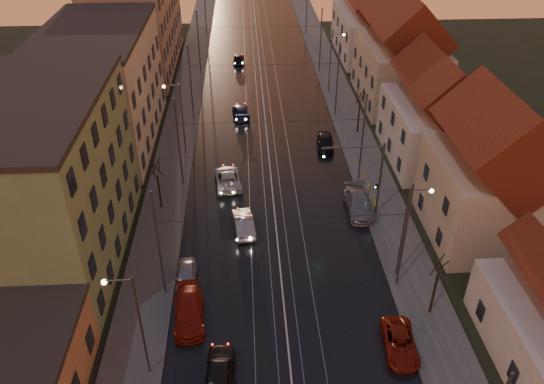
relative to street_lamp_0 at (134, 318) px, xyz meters
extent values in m
cube|color=black|center=(9.10, 38.00, -4.87)|extent=(16.00, 120.00, 0.04)
cube|color=#4C4C4C|center=(-0.90, 38.00, -4.81)|extent=(4.00, 120.00, 0.15)
cube|color=#4C4C4C|center=(19.10, 38.00, -4.81)|extent=(4.00, 120.00, 0.15)
cube|color=gray|center=(6.90, 38.00, -4.83)|extent=(0.06, 120.00, 0.03)
cube|color=gray|center=(8.33, 38.00, -4.83)|extent=(0.06, 120.00, 0.03)
cube|color=gray|center=(9.87, 38.00, -4.83)|extent=(0.06, 120.00, 0.03)
cube|color=gray|center=(11.30, 38.00, -4.83)|extent=(0.06, 120.00, 0.03)
cube|color=#6B8856|center=(-8.40, 12.00, 1.61)|extent=(10.00, 18.00, 13.00)
cube|color=#B2A78A|center=(-8.40, 32.00, 1.11)|extent=(10.00, 20.00, 12.00)
cube|color=#94735F|center=(-8.40, 56.00, 2.11)|extent=(10.00, 24.00, 14.00)
cube|color=beige|center=(26.10, 13.00, -1.39)|extent=(8.50, 10.00, 7.00)
pyramid|color=#511D12|center=(26.10, 13.00, 4.01)|extent=(8.67, 10.20, 3.80)
cube|color=silver|center=(26.10, 26.00, -1.89)|extent=(9.00, 12.00, 6.00)
pyramid|color=#511D12|center=(26.10, 26.00, 2.71)|extent=(9.18, 12.24, 3.20)
cube|color=beige|center=(26.10, 41.00, -1.14)|extent=(9.00, 14.00, 7.50)
pyramid|color=#511D12|center=(26.10, 41.00, 4.61)|extent=(9.18, 14.28, 4.00)
cube|color=silver|center=(26.10, 59.00, -1.64)|extent=(9.00, 16.00, 6.50)
pyramid|color=#511D12|center=(26.10, 59.00, 3.36)|extent=(9.18, 16.32, 3.50)
cylinder|color=#595B60|center=(0.50, 7.00, -0.39)|extent=(0.16, 0.16, 9.00)
cylinder|color=#595B60|center=(17.70, 7.00, -0.39)|extent=(0.16, 0.16, 9.00)
cylinder|color=#595B60|center=(0.50, 22.00, -0.39)|extent=(0.16, 0.16, 9.00)
cylinder|color=#595B60|center=(17.70, 22.00, -0.39)|extent=(0.16, 0.16, 9.00)
cylinder|color=#595B60|center=(0.50, 37.00, -0.39)|extent=(0.16, 0.16, 9.00)
cylinder|color=#595B60|center=(17.70, 37.00, -0.39)|extent=(0.16, 0.16, 9.00)
cylinder|color=#595B60|center=(0.50, 52.00, -0.39)|extent=(0.16, 0.16, 9.00)
cylinder|color=#595B60|center=(17.70, 52.00, -0.39)|extent=(0.16, 0.16, 9.00)
cylinder|color=#595B60|center=(0.50, 70.00, -0.39)|extent=(0.16, 0.16, 9.00)
cylinder|color=#595B60|center=(17.70, 70.00, -0.39)|extent=(0.16, 0.16, 9.00)
cylinder|color=#595B60|center=(0.30, 0.00, -0.89)|extent=(0.14, 0.14, 8.00)
cylinder|color=#595B60|center=(-0.50, 0.00, 2.91)|extent=(1.60, 0.10, 0.10)
sphere|color=#FFD88C|center=(-1.22, 0.00, 2.81)|extent=(0.32, 0.32, 0.32)
cylinder|color=#595B60|center=(17.90, 8.00, -0.89)|extent=(0.14, 0.14, 8.00)
cylinder|color=#595B60|center=(18.70, 8.00, 2.91)|extent=(1.60, 0.10, 0.10)
sphere|color=#FFD88C|center=(19.42, 8.00, 2.81)|extent=(0.32, 0.32, 0.32)
cylinder|color=#595B60|center=(0.30, 28.00, -0.89)|extent=(0.14, 0.14, 8.00)
cylinder|color=#595B60|center=(-0.50, 28.00, 2.91)|extent=(1.60, 0.10, 0.10)
sphere|color=#FFD88C|center=(-1.22, 28.00, 2.81)|extent=(0.32, 0.32, 0.32)
cylinder|color=#595B60|center=(17.90, 44.00, -0.89)|extent=(0.14, 0.14, 8.00)
cylinder|color=#595B60|center=(18.70, 44.00, 2.91)|extent=(1.60, 0.10, 0.10)
sphere|color=#FFD88C|center=(19.42, 44.00, 2.81)|extent=(0.32, 0.32, 0.32)
cylinder|color=#595B60|center=(18.10, 16.00, -1.29)|extent=(0.20, 0.20, 7.20)
cylinder|color=#595B60|center=(15.50, 16.00, 2.01)|extent=(5.20, 0.14, 0.14)
imported|color=black|center=(13.10, 16.00, 1.41)|extent=(0.15, 0.18, 0.90)
sphere|color=#19FF3F|center=(13.10, 15.88, 1.26)|extent=(0.20, 0.20, 0.20)
cylinder|color=black|center=(-1.10, 18.00, -3.14)|extent=(0.18, 0.18, 3.50)
cylinder|color=black|center=(-0.86, 18.09, -0.59)|extent=(0.37, 0.92, 1.61)
cylinder|color=black|center=(-1.18, 18.23, -0.59)|extent=(0.91, 0.40, 1.61)
cylinder|color=black|center=(-1.33, 17.91, -0.59)|extent=(0.37, 0.92, 1.61)
cylinder|color=black|center=(-0.97, 17.78, -0.59)|extent=(0.84, 0.54, 1.62)
cylinder|color=black|center=(19.30, 4.00, -3.14)|extent=(0.18, 0.18, 3.50)
cylinder|color=black|center=(19.54, 4.09, -0.59)|extent=(0.37, 0.92, 1.61)
cylinder|color=black|center=(19.22, 4.23, -0.59)|extent=(0.91, 0.40, 1.61)
cylinder|color=black|center=(19.07, 3.91, -0.59)|extent=(0.37, 0.92, 1.61)
cylinder|color=black|center=(19.43, 3.78, -0.59)|extent=(0.84, 0.54, 1.62)
cylinder|color=black|center=(19.50, 32.00, -3.14)|extent=(0.18, 0.18, 3.50)
cylinder|color=black|center=(19.74, 32.09, -0.59)|extent=(0.37, 0.92, 1.61)
cylinder|color=black|center=(19.42, 32.23, -0.59)|extent=(0.91, 0.40, 1.61)
cylinder|color=black|center=(19.27, 31.91, -0.59)|extent=(0.37, 0.92, 1.61)
cylinder|color=black|center=(19.63, 31.78, -0.59)|extent=(0.84, 0.54, 1.62)
imported|color=black|center=(4.69, -0.77, -4.14)|extent=(2.00, 4.46, 1.49)
imported|color=#A4A4AA|center=(6.33, 14.37, -4.15)|extent=(2.07, 4.62, 1.47)
imported|color=#BABABA|center=(4.86, 21.76, -4.18)|extent=(2.94, 5.35, 1.42)
imported|color=#182949|center=(6.20, 37.08, -4.22)|extent=(2.34, 4.75, 1.33)
imported|color=black|center=(5.98, 56.02, -4.22)|extent=(1.73, 3.97, 1.33)
imported|color=maroon|center=(2.43, 4.35, -4.16)|extent=(2.49, 5.18, 1.45)
imported|color=#A7A7AD|center=(1.94, 8.13, -4.25)|extent=(1.63, 3.78, 1.27)
imported|color=maroon|center=(16.34, 0.96, -4.27)|extent=(2.35, 4.54, 1.22)
imported|color=#939398|center=(16.67, 16.65, -4.11)|extent=(2.19, 5.35, 1.55)
imported|color=black|center=(15.30, 28.60, -4.16)|extent=(2.04, 4.37, 1.45)
camera|label=1|loc=(6.76, -21.91, 22.76)|focal=35.00mm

